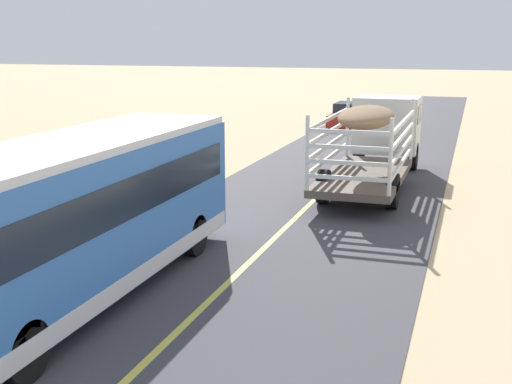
{
  "coord_description": "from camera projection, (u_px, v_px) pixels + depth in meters",
  "views": [
    {
      "loc": [
        4.8,
        -4.29,
        5.12
      ],
      "look_at": [
        0.0,
        10.32,
        1.61
      ],
      "focal_mm": 46.79,
      "sensor_mm": 36.0,
      "label": 1
    }
  ],
  "objects": [
    {
      "name": "bus",
      "position": [
        76.0,
        215.0,
        13.16
      ],
      "size": [
        2.54,
        10.0,
        3.21
      ],
      "color": "#3872C6",
      "rests_on": "road_surface"
    },
    {
      "name": "car_far",
      "position": [
        349.0,
        116.0,
        39.87
      ],
      "size": [
        1.8,
        4.4,
        1.46
      ],
      "color": "#B2261E",
      "rests_on": "road_surface"
    },
    {
      "name": "livestock_truck",
      "position": [
        379.0,
        132.0,
        24.81
      ],
      "size": [
        2.53,
        9.7,
        3.02
      ],
      "color": "silver",
      "rests_on": "road_surface"
    }
  ]
}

